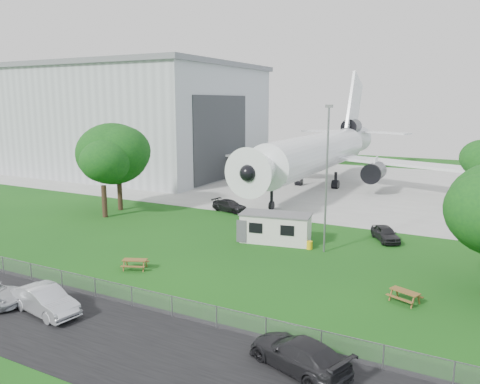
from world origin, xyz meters
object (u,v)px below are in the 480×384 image
at_px(site_cabin, 276,228).
at_px(car_centre_sedan, 46,301).
at_px(hangar, 128,118).
at_px(picnic_east, 404,302).
at_px(airliner, 320,151).
at_px(picnic_west, 135,269).

relative_size(site_cabin, car_centre_sedan, 1.42).
bearing_deg(hangar, picnic_east, -34.67).
bearing_deg(airliner, hangar, 179.78).
xyz_separation_m(picnic_west, picnic_east, (18.83, 3.18, 0.00)).
bearing_deg(car_centre_sedan, site_cabin, -8.56).
distance_m(site_cabin, picnic_west, 13.11).
distance_m(hangar, picnic_west, 54.12).
relative_size(airliner, picnic_east, 26.52).
bearing_deg(airliner, car_centre_sedan, -91.04).
height_order(airliner, car_centre_sedan, airliner).
distance_m(picnic_west, picnic_east, 19.10).
bearing_deg(site_cabin, airliner, 100.76).
bearing_deg(picnic_east, hangar, 167.55).
xyz_separation_m(airliner, site_cabin, (5.50, -28.93, -3.96)).
xyz_separation_m(site_cabin, picnic_west, (-6.60, -11.25, -1.31)).
bearing_deg(picnic_west, car_centre_sedan, -111.04).
bearing_deg(hangar, picnic_west, -49.15).
distance_m(airliner, picnic_west, 40.53).
height_order(picnic_west, car_centre_sedan, car_centre_sedan).
relative_size(picnic_west, picnic_east, 1.00).
relative_size(site_cabin, picnic_east, 3.86).
bearing_deg(car_centre_sedan, airliner, 8.48).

